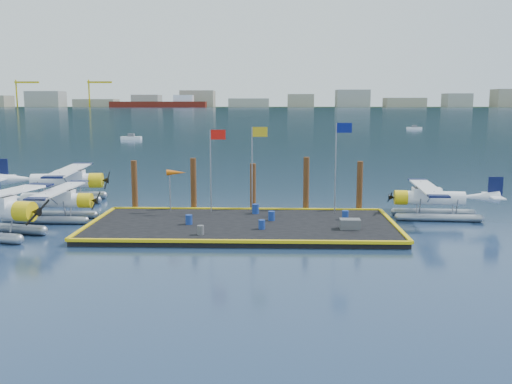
# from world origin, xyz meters

# --- Properties ---
(ground) EXTENTS (4000.00, 4000.00, 0.00)m
(ground) POSITION_xyz_m (0.00, 0.00, 0.00)
(ground) COLOR navy
(ground) RESTS_ON ground
(dock) EXTENTS (20.00, 10.00, 0.40)m
(dock) POSITION_xyz_m (0.00, 0.00, 0.20)
(dock) COLOR black
(dock) RESTS_ON ground
(dock_bumpers) EXTENTS (20.25, 10.25, 0.18)m
(dock_bumpers) POSITION_xyz_m (0.00, 0.00, 0.49)
(dock_bumpers) COLOR yellow
(dock_bumpers) RESTS_ON dock
(far_backdrop) EXTENTS (3050.00, 2050.00, 810.00)m
(far_backdrop) POSITION_xyz_m (239.91, 1737.52, 9.45)
(far_backdrop) COLOR black
(far_backdrop) RESTS_ON ground
(seaplane_b) EXTENTS (7.84, 8.63, 3.09)m
(seaplane_b) POSITION_xyz_m (-13.40, 2.14, 1.34)
(seaplane_b) COLOR #8E949B
(seaplane_b) RESTS_ON ground
(seaplane_c) EXTENTS (9.45, 10.43, 3.69)m
(seaplane_c) POSITION_xyz_m (-15.58, 10.06, 1.61)
(seaplane_c) COLOR #8E949B
(seaplane_c) RESTS_ON ground
(seaplane_d) EXTENTS (7.95, 8.76, 3.11)m
(seaplane_d) POSITION_xyz_m (13.48, 3.92, 1.35)
(seaplane_d) COLOR #8E949B
(seaplane_d) RESTS_ON ground
(drum_0) EXTENTS (0.45, 0.45, 0.64)m
(drum_0) POSITION_xyz_m (-3.50, -0.48, 0.72)
(drum_0) COLOR navy
(drum_0) RESTS_ON dock
(drum_1) EXTENTS (0.42, 0.42, 0.59)m
(drum_1) POSITION_xyz_m (1.33, -1.74, 0.69)
(drum_1) COLOR navy
(drum_1) RESTS_ON dock
(drum_2) EXTENTS (0.45, 0.45, 0.64)m
(drum_2) POSITION_xyz_m (1.93, 0.91, 0.72)
(drum_2) COLOR navy
(drum_2) RESTS_ON dock
(drum_3) EXTENTS (0.41, 0.41, 0.57)m
(drum_3) POSITION_xyz_m (-2.35, -3.42, 0.69)
(drum_3) COLOR #515256
(drum_3) RESTS_ON dock
(drum_4) EXTENTS (0.44, 0.44, 0.62)m
(drum_4) POSITION_xyz_m (6.98, 1.41, 0.71)
(drum_4) COLOR navy
(drum_4) RESTS_ON dock
(drum_5) EXTENTS (0.49, 0.49, 0.69)m
(drum_5) POSITION_xyz_m (0.77, 3.30, 0.75)
(drum_5) COLOR navy
(drum_5) RESTS_ON dock
(crate) EXTENTS (1.28, 0.85, 0.64)m
(crate) POSITION_xyz_m (6.91, -1.54, 0.72)
(crate) COLOR #515256
(crate) RESTS_ON dock
(flagpole_red) EXTENTS (1.14, 0.08, 6.00)m
(flagpole_red) POSITION_xyz_m (-2.29, 3.80, 4.40)
(flagpole_red) COLOR gray
(flagpole_red) RESTS_ON dock
(flagpole_yellow) EXTENTS (1.14, 0.08, 6.20)m
(flagpole_yellow) POSITION_xyz_m (0.70, 3.80, 4.51)
(flagpole_yellow) COLOR gray
(flagpole_yellow) RESTS_ON dock
(flagpole_blue) EXTENTS (1.14, 0.08, 6.50)m
(flagpole_blue) POSITION_xyz_m (6.70, 3.80, 4.69)
(flagpole_blue) COLOR gray
(flagpole_blue) RESTS_ON dock
(windsock) EXTENTS (1.40, 0.44, 3.12)m
(windsock) POSITION_xyz_m (-5.03, 3.80, 3.23)
(windsock) COLOR gray
(windsock) RESTS_ON dock
(piling_0) EXTENTS (0.44, 0.44, 4.00)m
(piling_0) POSITION_xyz_m (-8.50, 5.40, 2.00)
(piling_0) COLOR #452913
(piling_0) RESTS_ON ground
(piling_1) EXTENTS (0.44, 0.44, 4.20)m
(piling_1) POSITION_xyz_m (-4.00, 5.40, 2.10)
(piling_1) COLOR #452913
(piling_1) RESTS_ON ground
(piling_2) EXTENTS (0.44, 0.44, 3.80)m
(piling_2) POSITION_xyz_m (0.50, 5.40, 1.90)
(piling_2) COLOR #452913
(piling_2) RESTS_ON ground
(piling_3) EXTENTS (0.44, 0.44, 4.30)m
(piling_3) POSITION_xyz_m (4.50, 5.40, 2.15)
(piling_3) COLOR #452913
(piling_3) RESTS_ON ground
(piling_4) EXTENTS (0.44, 0.44, 4.00)m
(piling_4) POSITION_xyz_m (8.50, 5.40, 2.00)
(piling_4) COLOR #452913
(piling_4) RESTS_ON ground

